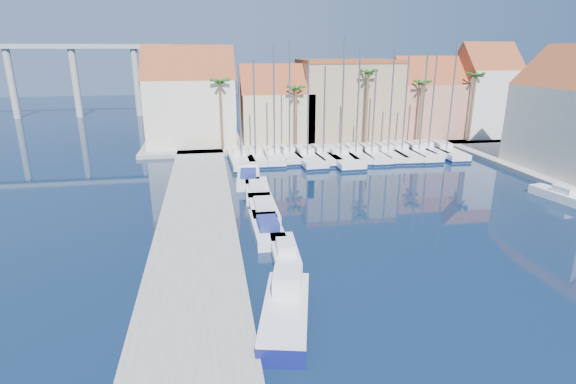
% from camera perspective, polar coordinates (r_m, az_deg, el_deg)
% --- Properties ---
extents(ground, '(260.00, 260.00, 0.00)m').
position_cam_1_polar(ground, '(23.60, 11.32, -17.03)').
color(ground, black).
rests_on(ground, ground).
extents(quay_west, '(6.00, 77.00, 0.50)m').
position_cam_1_polar(quay_west, '(34.06, -11.54, -5.28)').
color(quay_west, gray).
rests_on(quay_west, ground).
extents(shore_north, '(54.00, 16.00, 0.50)m').
position_cam_1_polar(shore_north, '(69.50, 4.92, 6.70)').
color(shore_north, gray).
rests_on(shore_north, ground).
extents(fishing_boat, '(3.68, 6.95, 2.32)m').
position_cam_1_polar(fishing_boat, '(23.39, -0.29, -14.73)').
color(fishing_boat, navy).
rests_on(fishing_boat, ground).
extents(motorboat_west_0, '(1.95, 5.22, 1.40)m').
position_cam_1_polar(motorboat_west_0, '(30.04, -0.39, -7.56)').
color(motorboat_west_0, white).
rests_on(motorboat_west_0, ground).
extents(motorboat_west_1, '(2.15, 6.62, 1.40)m').
position_cam_1_polar(motorboat_west_1, '(33.90, -2.69, -4.56)').
color(motorboat_west_1, white).
rests_on(motorboat_west_1, ground).
extents(motorboat_west_2, '(2.27, 6.83, 1.40)m').
position_cam_1_polar(motorboat_west_2, '(38.12, -3.18, -2.02)').
color(motorboat_west_2, white).
rests_on(motorboat_west_2, ground).
extents(motorboat_west_3, '(2.63, 6.99, 1.40)m').
position_cam_1_polar(motorboat_west_3, '(43.11, -3.93, 0.31)').
color(motorboat_west_3, white).
rests_on(motorboat_west_3, ground).
extents(motorboat_west_4, '(3.00, 7.42, 1.40)m').
position_cam_1_polar(motorboat_west_4, '(47.43, -5.04, 1.89)').
color(motorboat_west_4, white).
rests_on(motorboat_west_4, ground).
extents(motorboat_east_1, '(2.59, 5.48, 1.40)m').
position_cam_1_polar(motorboat_east_1, '(48.60, 31.21, -0.26)').
color(motorboat_east_1, white).
rests_on(motorboat_east_1, ground).
extents(sailboat_0, '(3.12, 10.69, 11.34)m').
position_cam_1_polar(sailboat_0, '(55.66, -5.99, 4.27)').
color(sailboat_0, white).
rests_on(sailboat_0, ground).
extents(sailboat_1, '(2.29, 8.46, 12.24)m').
position_cam_1_polar(sailboat_1, '(56.22, -4.19, 4.50)').
color(sailboat_1, white).
rests_on(sailboat_1, ground).
extents(sailboat_2, '(2.60, 8.34, 13.97)m').
position_cam_1_polar(sailboat_2, '(56.34, -1.77, 4.61)').
color(sailboat_2, white).
rests_on(sailboat_2, ground).
extents(sailboat_3, '(2.30, 8.20, 14.33)m').
position_cam_1_polar(sailboat_3, '(57.26, 0.10, 4.84)').
color(sailboat_3, white).
rests_on(sailboat_3, ground).
extents(sailboat_4, '(3.29, 10.73, 12.29)m').
position_cam_1_polar(sailboat_4, '(56.38, 2.31, 4.54)').
color(sailboat_4, white).
rests_on(sailboat_4, ground).
extents(sailboat_5, '(3.04, 9.51, 11.48)m').
position_cam_1_polar(sailboat_5, '(57.35, 4.31, 4.73)').
color(sailboat_5, white).
rests_on(sailboat_5, ground).
extents(sailboat_6, '(3.34, 11.69, 14.95)m').
position_cam_1_polar(sailboat_6, '(56.87, 6.48, 4.57)').
color(sailboat_6, white).
rests_on(sailboat_6, ground).
extents(sailboat_7, '(2.98, 9.53, 13.68)m').
position_cam_1_polar(sailboat_7, '(58.39, 8.44, 4.85)').
color(sailboat_7, white).
rests_on(sailboat_7, ground).
extents(sailboat_8, '(2.57, 9.48, 11.13)m').
position_cam_1_polar(sailboat_8, '(58.85, 10.38, 4.82)').
color(sailboat_8, white).
rests_on(sailboat_8, ground).
extents(sailboat_9, '(2.74, 9.54, 14.79)m').
position_cam_1_polar(sailboat_9, '(59.79, 12.37, 4.95)').
color(sailboat_9, white).
rests_on(sailboat_9, ground).
extents(sailboat_10, '(2.98, 10.35, 12.69)m').
position_cam_1_polar(sailboat_10, '(60.83, 14.03, 5.00)').
color(sailboat_10, white).
rests_on(sailboat_10, ground).
extents(sailboat_11, '(2.72, 9.86, 12.88)m').
position_cam_1_polar(sailboat_11, '(61.41, 16.07, 4.96)').
color(sailboat_11, white).
rests_on(sailboat_11, ground).
extents(sailboat_12, '(2.58, 8.63, 12.77)m').
position_cam_1_polar(sailboat_12, '(63.06, 17.15, 5.21)').
color(sailboat_12, white).
rests_on(sailboat_12, ground).
extents(sailboat_13, '(3.10, 9.76, 14.94)m').
position_cam_1_polar(sailboat_13, '(63.04, 19.23, 5.01)').
color(sailboat_13, white).
rests_on(sailboat_13, ground).
extents(building_0, '(12.30, 9.00, 13.50)m').
position_cam_1_polar(building_0, '(65.34, -12.25, 11.25)').
color(building_0, beige).
rests_on(building_0, shore_north).
extents(building_1, '(10.30, 8.00, 11.00)m').
position_cam_1_polar(building_1, '(66.14, -1.57, 10.63)').
color(building_1, '#C8B28D').
rests_on(building_1, shore_north).
extents(building_2, '(14.20, 10.20, 11.50)m').
position_cam_1_polar(building_2, '(69.46, 7.50, 11.63)').
color(building_2, tan).
rests_on(building_2, shore_north).
extents(building_3, '(10.30, 8.00, 12.00)m').
position_cam_1_polar(building_3, '(73.08, 16.92, 11.00)').
color(building_3, '#B07159').
rests_on(building_3, shore_north).
extents(building_4, '(8.30, 8.00, 14.00)m').
position_cam_1_polar(building_4, '(76.58, 23.48, 11.43)').
color(building_4, silver).
rests_on(building_4, shore_north).
extents(palm_0, '(2.60, 2.60, 10.15)m').
position_cam_1_polar(palm_0, '(60.12, -8.64, 13.38)').
color(palm_0, brown).
rests_on(palm_0, shore_north).
extents(palm_1, '(2.60, 2.60, 9.15)m').
position_cam_1_polar(palm_1, '(61.29, 1.02, 12.76)').
color(palm_1, brown).
rests_on(palm_1, shore_north).
extents(palm_2, '(2.60, 2.60, 11.15)m').
position_cam_1_polar(palm_2, '(63.83, 10.16, 14.38)').
color(palm_2, brown).
rests_on(palm_2, shore_north).
extents(palm_3, '(2.60, 2.60, 9.65)m').
position_cam_1_polar(palm_3, '(67.05, 16.70, 12.86)').
color(palm_3, brown).
rests_on(palm_3, shore_north).
extents(palm_4, '(2.60, 2.60, 10.65)m').
position_cam_1_polar(palm_4, '(70.90, 22.73, 13.25)').
color(palm_4, brown).
rests_on(palm_4, shore_north).
extents(viaduct, '(48.00, 2.20, 14.45)m').
position_cam_1_polar(viaduct, '(104.81, -28.35, 13.89)').
color(viaduct, '#9E9E99').
rests_on(viaduct, ground).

